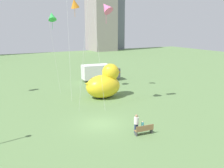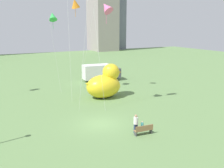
{
  "view_description": "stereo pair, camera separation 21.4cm",
  "coord_description": "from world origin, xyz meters",
  "views": [
    {
      "loc": [
        -9.26,
        -20.02,
        9.19
      ],
      "look_at": [
        2.33,
        2.13,
        3.28
      ],
      "focal_mm": 39.06,
      "sensor_mm": 36.0,
      "label": 1
    },
    {
      "loc": [
        -9.07,
        -20.12,
        9.19
      ],
      "look_at": [
        2.33,
        2.13,
        3.28
      ],
      "focal_mm": 39.06,
      "sensor_mm": 36.0,
      "label": 2
    }
  ],
  "objects": [
    {
      "name": "box_truck",
      "position": [
        8.0,
        17.5,
        1.45
      ],
      "size": [
        6.59,
        2.87,
        2.85
      ],
      "color": "white",
      "rests_on": "ground"
    },
    {
      "name": "person_child",
      "position": [
        2.6,
        -3.27,
        0.54
      ],
      "size": [
        0.24,
        0.24,
        0.99
      ],
      "color": "silver",
      "rests_on": "ground"
    },
    {
      "name": "kite_pink",
      "position": [
        2.8,
        4.39,
        11.17
      ],
      "size": [
        1.99,
        2.11,
        11.97
      ],
      "color": "silver",
      "rests_on": "ground"
    },
    {
      "name": "kite_orange",
      "position": [
        1.91,
        11.9,
        12.11
      ],
      "size": [
        3.31,
        3.55,
        12.84
      ],
      "color": "silver",
      "rests_on": "ground"
    },
    {
      "name": "giant_inflatable_duck",
      "position": [
        4.31,
        8.08,
        1.9
      ],
      "size": [
        5.37,
        3.45,
        4.45
      ],
      "color": "yellow",
      "rests_on": "ground"
    },
    {
      "name": "person_adult",
      "position": [
        1.95,
        -3.22,
        0.93
      ],
      "size": [
        0.42,
        0.42,
        1.69
      ],
      "color": "#38476B",
      "rests_on": "ground"
    },
    {
      "name": "kite_green",
      "position": [
        -0.72,
        13.67,
        10.52
      ],
      "size": [
        1.22,
        1.56,
        11.3
      ],
      "color": "silver",
      "rests_on": "ground"
    },
    {
      "name": "ground_plane",
      "position": [
        0.0,
        0.0,
        0.0
      ],
      "size": [
        140.0,
        140.0,
        0.0
      ],
      "primitive_type": "plane",
      "color": "#63874E"
    },
    {
      "name": "park_bench",
      "position": [
        2.34,
        -3.91,
        0.48
      ],
      "size": [
        1.72,
        0.61,
        0.9
      ],
      "color": "olive",
      "rests_on": "ground"
    }
  ]
}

